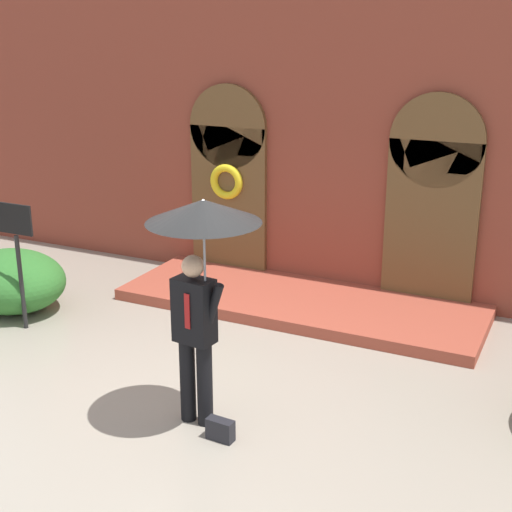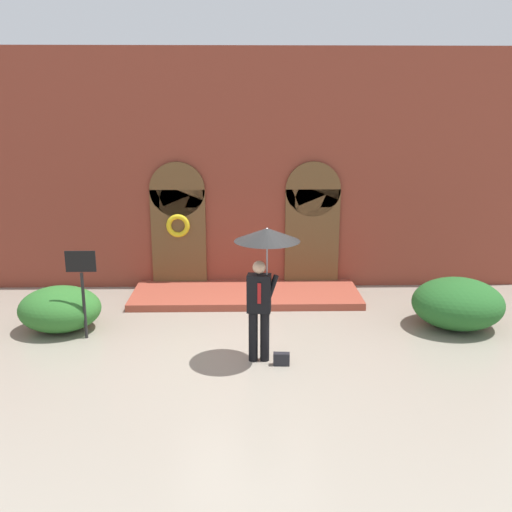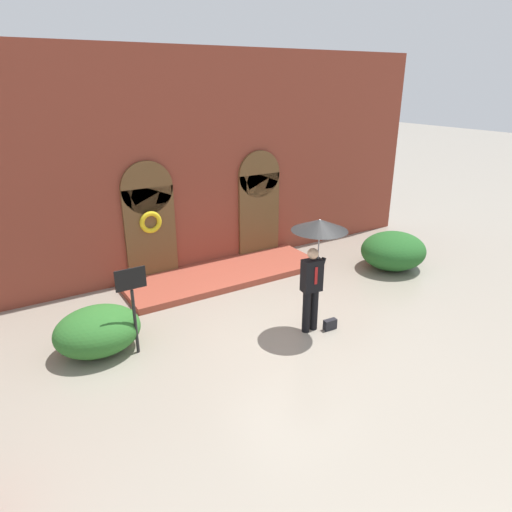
{
  "view_description": "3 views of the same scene",
  "coord_description": "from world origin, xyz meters",
  "px_view_note": "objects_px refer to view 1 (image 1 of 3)",
  "views": [
    {
      "loc": [
        3.57,
        -5.83,
        3.9
      ],
      "look_at": [
        0.05,
        1.49,
        1.25
      ],
      "focal_mm": 50.0,
      "sensor_mm": 36.0,
      "label": 1
    },
    {
      "loc": [
        -0.01,
        -9.43,
        4.31
      ],
      "look_at": [
        0.21,
        1.58,
        1.39
      ],
      "focal_mm": 40.0,
      "sensor_mm": 36.0,
      "label": 2
    },
    {
      "loc": [
        -5.04,
        -6.71,
        4.84
      ],
      "look_at": [
        -0.06,
        1.37,
        1.16
      ],
      "focal_mm": 32.0,
      "sensor_mm": 36.0,
      "label": 3
    }
  ],
  "objects_px": {
    "handbag": "(220,430)",
    "person_with_umbrella": "(201,245)",
    "sign_post": "(17,245)",
    "shrub_left": "(11,281)"
  },
  "relations": [
    {
      "from": "person_with_umbrella",
      "to": "handbag",
      "type": "distance_m",
      "value": 1.84
    },
    {
      "from": "person_with_umbrella",
      "to": "sign_post",
      "type": "xyz_separation_m",
      "value": [
        -3.38,
        1.05,
        -0.75
      ]
    },
    {
      "from": "handbag",
      "to": "shrub_left",
      "type": "relative_size",
      "value": 0.17
    },
    {
      "from": "handbag",
      "to": "person_with_umbrella",
      "type": "bearing_deg",
      "value": 148.19
    },
    {
      "from": "handbag",
      "to": "shrub_left",
      "type": "xyz_separation_m",
      "value": [
        -4.26,
        1.67,
        0.33
      ]
    },
    {
      "from": "person_with_umbrella",
      "to": "handbag",
      "type": "relative_size",
      "value": 8.44
    },
    {
      "from": "sign_post",
      "to": "shrub_left",
      "type": "xyz_separation_m",
      "value": [
        -0.6,
        0.42,
        -0.72
      ]
    },
    {
      "from": "sign_post",
      "to": "shrub_left",
      "type": "bearing_deg",
      "value": 145.16
    },
    {
      "from": "sign_post",
      "to": "shrub_left",
      "type": "relative_size",
      "value": 1.07
    },
    {
      "from": "handbag",
      "to": "sign_post",
      "type": "relative_size",
      "value": 0.16
    }
  ]
}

